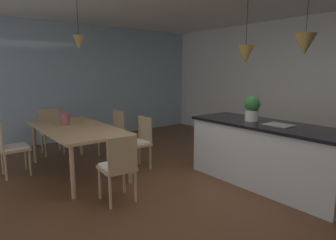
{
  "coord_description": "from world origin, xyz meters",
  "views": [
    {
      "loc": [
        2.68,
        -2.58,
        1.65
      ],
      "look_at": [
        -0.57,
        -0.04,
        0.93
      ],
      "focal_mm": 30.98,
      "sensor_mm": 36.0,
      "label": 1
    }
  ],
  "objects_px": {
    "potted_plant_on_island": "(252,108)",
    "chair_near_left": "(11,147)",
    "chair_window_end": "(51,130)",
    "vase_on_dining_table": "(65,119)",
    "dining_table": "(77,131)",
    "chair_far_left": "(113,132)",
    "chair_far_right": "(139,141)",
    "chair_kitchen_end": "(119,166)",
    "kitchen_island": "(266,153)"
  },
  "relations": [
    {
      "from": "potted_plant_on_island",
      "to": "chair_near_left",
      "type": "bearing_deg",
      "value": -129.72
    },
    {
      "from": "potted_plant_on_island",
      "to": "chair_window_end",
      "type": "bearing_deg",
      "value": -149.21
    },
    {
      "from": "chair_near_left",
      "to": "vase_on_dining_table",
      "type": "distance_m",
      "value": 0.91
    },
    {
      "from": "chair_near_left",
      "to": "chair_window_end",
      "type": "relative_size",
      "value": 1.0
    },
    {
      "from": "dining_table",
      "to": "chair_window_end",
      "type": "height_order",
      "value": "chair_window_end"
    },
    {
      "from": "chair_far_left",
      "to": "chair_far_right",
      "type": "xyz_separation_m",
      "value": [
        0.92,
        0.0,
        0.0
      ]
    },
    {
      "from": "chair_far_left",
      "to": "chair_far_right",
      "type": "height_order",
      "value": "same"
    },
    {
      "from": "dining_table",
      "to": "chair_window_end",
      "type": "bearing_deg",
      "value": 179.86
    },
    {
      "from": "chair_kitchen_end",
      "to": "dining_table",
      "type": "bearing_deg",
      "value": 179.85
    },
    {
      "from": "chair_far_left",
      "to": "vase_on_dining_table",
      "type": "relative_size",
      "value": 4.3
    },
    {
      "from": "dining_table",
      "to": "kitchen_island",
      "type": "distance_m",
      "value": 2.94
    },
    {
      "from": "chair_far_left",
      "to": "dining_table",
      "type": "bearing_deg",
      "value": -62.3
    },
    {
      "from": "kitchen_island",
      "to": "dining_table",
      "type": "bearing_deg",
      "value": -138.03
    },
    {
      "from": "chair_near_left",
      "to": "kitchen_island",
      "type": "height_order",
      "value": "kitchen_island"
    },
    {
      "from": "dining_table",
      "to": "kitchen_island",
      "type": "bearing_deg",
      "value": 41.97
    },
    {
      "from": "chair_far_left",
      "to": "chair_kitchen_end",
      "type": "height_order",
      "value": "same"
    },
    {
      "from": "chair_far_right",
      "to": "vase_on_dining_table",
      "type": "xyz_separation_m",
      "value": [
        -0.76,
        -0.94,
        0.37
      ]
    },
    {
      "from": "chair_near_left",
      "to": "chair_far_right",
      "type": "height_order",
      "value": "same"
    },
    {
      "from": "dining_table",
      "to": "chair_far_right",
      "type": "bearing_deg",
      "value": 62.33
    },
    {
      "from": "dining_table",
      "to": "chair_near_left",
      "type": "distance_m",
      "value": 1.01
    },
    {
      "from": "kitchen_island",
      "to": "vase_on_dining_table",
      "type": "bearing_deg",
      "value": -140.83
    },
    {
      "from": "chair_near_left",
      "to": "kitchen_island",
      "type": "distance_m",
      "value": 3.87
    },
    {
      "from": "chair_kitchen_end",
      "to": "kitchen_island",
      "type": "relative_size",
      "value": 0.38
    },
    {
      "from": "dining_table",
      "to": "potted_plant_on_island",
      "type": "bearing_deg",
      "value": 45.96
    },
    {
      "from": "chair_far_right",
      "to": "potted_plant_on_island",
      "type": "bearing_deg",
      "value": 37.06
    },
    {
      "from": "dining_table",
      "to": "chair_near_left",
      "type": "xyz_separation_m",
      "value": [
        -0.46,
        -0.88,
        -0.21
      ]
    },
    {
      "from": "vase_on_dining_table",
      "to": "chair_far_right",
      "type": "bearing_deg",
      "value": 50.9
    },
    {
      "from": "chair_far_right",
      "to": "dining_table",
      "type": "bearing_deg",
      "value": -117.67
    },
    {
      "from": "chair_kitchen_end",
      "to": "kitchen_island",
      "type": "distance_m",
      "value": 2.12
    },
    {
      "from": "vase_on_dining_table",
      "to": "chair_kitchen_end",
      "type": "bearing_deg",
      "value": 2.03
    },
    {
      "from": "dining_table",
      "to": "potted_plant_on_island",
      "type": "xyz_separation_m",
      "value": [
        1.9,
        1.96,
        0.41
      ]
    },
    {
      "from": "chair_far_right",
      "to": "chair_kitchen_end",
      "type": "height_order",
      "value": "same"
    },
    {
      "from": "chair_near_left",
      "to": "chair_far_right",
      "type": "relative_size",
      "value": 1.0
    },
    {
      "from": "chair_window_end",
      "to": "chair_kitchen_end",
      "type": "height_order",
      "value": "same"
    },
    {
      "from": "chair_near_left",
      "to": "chair_window_end",
      "type": "distance_m",
      "value": 1.28
    },
    {
      "from": "dining_table",
      "to": "chair_far_left",
      "type": "relative_size",
      "value": 2.34
    },
    {
      "from": "chair_kitchen_end",
      "to": "chair_far_left",
      "type": "bearing_deg",
      "value": 154.57
    },
    {
      "from": "chair_window_end",
      "to": "vase_on_dining_table",
      "type": "xyz_separation_m",
      "value": [
        1.08,
        -0.07,
        0.37
      ]
    },
    {
      "from": "chair_far_left",
      "to": "kitchen_island",
      "type": "distance_m",
      "value": 2.85
    },
    {
      "from": "chair_near_left",
      "to": "potted_plant_on_island",
      "type": "relative_size",
      "value": 2.34
    },
    {
      "from": "chair_far_right",
      "to": "chair_kitchen_end",
      "type": "relative_size",
      "value": 1.0
    },
    {
      "from": "chair_window_end",
      "to": "kitchen_island",
      "type": "distance_m",
      "value": 4.07
    },
    {
      "from": "chair_far_right",
      "to": "vase_on_dining_table",
      "type": "distance_m",
      "value": 1.27
    },
    {
      "from": "chair_far_left",
      "to": "potted_plant_on_island",
      "type": "bearing_deg",
      "value": 24.74
    },
    {
      "from": "kitchen_island",
      "to": "potted_plant_on_island",
      "type": "height_order",
      "value": "potted_plant_on_island"
    },
    {
      "from": "kitchen_island",
      "to": "potted_plant_on_island",
      "type": "xyz_separation_m",
      "value": [
        -0.28,
        -0.0,
        0.64
      ]
    },
    {
      "from": "chair_window_end",
      "to": "vase_on_dining_table",
      "type": "relative_size",
      "value": 4.3
    },
    {
      "from": "dining_table",
      "to": "potted_plant_on_island",
      "type": "relative_size",
      "value": 5.48
    },
    {
      "from": "dining_table",
      "to": "vase_on_dining_table",
      "type": "bearing_deg",
      "value": -168.2
    },
    {
      "from": "chair_far_right",
      "to": "chair_kitchen_end",
      "type": "distance_m",
      "value": 1.28
    }
  ]
}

